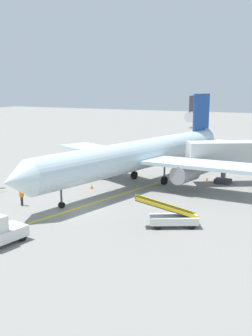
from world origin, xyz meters
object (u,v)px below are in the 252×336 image
(belt_loader_forward_hold, at_px, (172,217))
(safety_cone_nose_right, at_px, (71,165))
(baggage_tug_near_wing, at_px, (66,172))
(safety_cone_nose_left, at_px, (207,179))
(safety_cone_wingtip_left, at_px, (92,187))
(baggage_tug_by_cargo_door, at_px, (41,175))
(jet_bridge, at_px, (251,153))
(airliner, at_px, (141,155))
(ground_crew_marshaller, at_px, (22,196))

(belt_loader_forward_hold, bearing_deg, safety_cone_nose_right, 142.94)
(safety_cone_nose_right, bearing_deg, baggage_tug_near_wing, -58.40)
(safety_cone_nose_left, bearing_deg, safety_cone_wingtip_left, -136.29)
(safety_cone_wingtip_left, bearing_deg, baggage_tug_near_wing, 157.07)
(baggage_tug_by_cargo_door, bearing_deg, safety_cone_wingtip_left, 5.49)
(belt_loader_forward_hold, bearing_deg, baggage_tug_near_wing, 151.81)
(baggage_tug_near_wing, relative_size, safety_cone_nose_right, 5.75)
(jet_bridge, xyz_separation_m, belt_loader_forward_hold, (-2.50, -18.10, -2.77))
(airliner, xyz_separation_m, belt_loader_forward_hold, (8.39, -11.65, -2.64))
(baggage_tug_by_cargo_door, height_order, safety_cone_wingtip_left, baggage_tug_by_cargo_door)
(jet_bridge, xyz_separation_m, ground_crew_marshaller, (-17.09, -19.39, -2.63))
(airliner, xyz_separation_m, safety_cone_nose_left, (6.22, 5.13, -3.20))
(baggage_tug_near_wing, relative_size, safety_cone_nose_left, 5.75)
(safety_cone_wingtip_left, bearing_deg, baggage_tug_by_cargo_door, -174.51)
(belt_loader_forward_hold, distance_m, ground_crew_marshaller, 14.64)
(airliner, bearing_deg, baggage_tug_near_wing, -164.78)
(airliner, distance_m, safety_cone_wingtip_left, 6.75)
(safety_cone_nose_right, bearing_deg, safety_cone_wingtip_left, -44.50)
(jet_bridge, bearing_deg, safety_cone_nose_left, -164.26)
(airliner, distance_m, belt_loader_forward_hold, 14.60)
(safety_cone_nose_left, height_order, safety_cone_wingtip_left, same)
(belt_loader_forward_hold, distance_m, safety_cone_nose_left, 16.93)
(baggage_tug_by_cargo_door, relative_size, ground_crew_marshaller, 1.57)
(baggage_tug_near_wing, xyz_separation_m, safety_cone_nose_right, (-4.34, 7.06, -0.71))
(belt_loader_forward_hold, relative_size, safety_cone_nose_right, 11.29)
(safety_cone_wingtip_left, bearing_deg, jet_bridge, 36.60)
(ground_crew_marshaller, bearing_deg, jet_bridge, 48.61)
(airliner, bearing_deg, safety_cone_nose_left, 39.51)
(airliner, height_order, safety_cone_wingtip_left, airliner)
(airliner, bearing_deg, safety_cone_nose_right, 160.60)
(airliner, relative_size, baggage_tug_near_wing, 13.87)
(safety_cone_nose_left, distance_m, safety_cone_nose_right, 19.42)
(safety_cone_nose_left, bearing_deg, ground_crew_marshaller, -124.48)
(airliner, distance_m, jet_bridge, 12.66)
(baggage_tug_by_cargo_door, distance_m, belt_loader_forward_hold, 19.97)
(ground_crew_marshaller, bearing_deg, safety_cone_nose_left, 55.52)
(baggage_tug_near_wing, height_order, safety_cone_wingtip_left, baggage_tug_near_wing)
(jet_bridge, distance_m, belt_loader_forward_hold, 18.48)
(baggage_tug_near_wing, bearing_deg, airliner, 15.22)
(baggage_tug_near_wing, bearing_deg, belt_loader_forward_hold, -28.19)
(belt_loader_forward_hold, bearing_deg, safety_cone_nose_left, 97.38)
(baggage_tug_near_wing, distance_m, belt_loader_forward_hold, 19.57)
(airliner, distance_m, ground_crew_marshaller, 14.57)
(baggage_tug_by_cargo_door, relative_size, safety_cone_nose_left, 6.07)
(safety_cone_nose_left, bearing_deg, jet_bridge, 15.74)
(airliner, relative_size, ground_crew_marshaller, 20.66)
(jet_bridge, distance_m, baggage_tug_by_cargo_door, 24.47)
(baggage_tug_by_cargo_door, bearing_deg, belt_loader_forward_hold, -18.99)
(baggage_tug_by_cargo_door, bearing_deg, safety_cone_nose_right, 105.43)
(baggage_tug_by_cargo_door, height_order, ground_crew_marshaller, baggage_tug_by_cargo_door)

